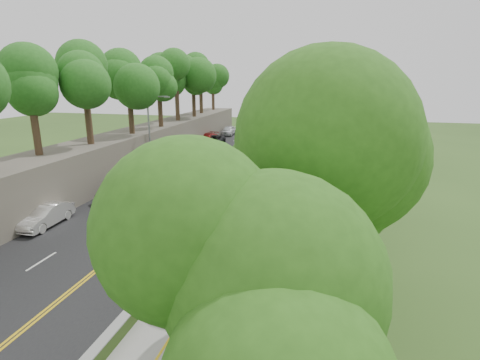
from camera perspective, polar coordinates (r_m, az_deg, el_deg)
The scene contains 25 objects.
ground at distance 24.71m, azimuth -5.65°, elevation -7.88°, with size 140.00×140.00×0.00m, color #33511E.
road at distance 39.85m, azimuth -5.82°, elevation 1.24°, with size 11.20×66.00×0.04m, color black.
sidewalk at distance 37.97m, azimuth 5.55°, elevation 0.53°, with size 4.20×66.00×0.05m, color gray.
jersey_barrier at distance 38.29m, azimuth 2.16°, elevation 1.15°, with size 0.42×66.00×0.60m, color #70BE2C.
rock_embankment at distance 42.81m, azimuth -16.20°, elevation 4.40°, with size 5.00×66.00×4.00m, color #595147.
chainlink_fence at distance 37.50m, azimuth 8.76°, elevation 1.77°, with size 0.04×66.00×2.00m, color slate.
trees_embankment at distance 41.86m, azimuth -16.48°, elevation 15.87°, with size 6.40×66.00×13.00m, color #2D7421, non-canonical shape.
trees_fenceside at distance 36.45m, azimuth 12.90°, elevation 10.74°, with size 7.00×66.00×14.00m, color #3C7E20, non-canonical shape.
streetlight at distance 40.09m, azimuth -13.39°, elevation 7.71°, with size 2.52×0.22×8.00m.
signpost at distance 21.01m, azimuth -5.81°, elevation -6.40°, with size 0.62×0.09×3.10m.
construction_barrel at distance 42.34m, azimuth 8.89°, elevation 2.63°, with size 0.54×0.54×0.88m, color #FD3B1C.
concrete_block at distance 21.30m, azimuth 0.11°, elevation -10.46°, with size 1.19×0.89×0.80m, color slate.
car_1 at distance 28.42m, azimuth -27.52°, elevation -4.83°, with size 1.52×4.35×1.43m, color white.
car_2 at distance 36.76m, azimuth -16.56°, elevation 0.68°, with size 2.48×5.38×1.49m, color #54111B.
car_3 at distance 32.44m, azimuth -17.88°, elevation -1.35°, with size 2.11×5.19×1.51m, color black.
car_4 at distance 44.28m, azimuth -8.67°, elevation 3.60°, with size 1.77×4.41×1.50m, color #C3A78B.
car_5 at distance 50.84m, azimuth -7.39°, elevation 5.20°, with size 1.64×4.69×1.55m, color silver.
car_6 at distance 55.12m, azimuth -4.01°, elevation 6.02°, with size 2.36×5.13×1.42m, color black.
car_7 at distance 57.20m, azimuth -5.03°, elevation 6.36°, with size 2.05×5.04×1.46m, color maroon.
car_8 at distance 64.97m, azimuth -1.75°, elevation 7.56°, with size 1.89×4.70×1.60m, color silver.
painter_0 at distance 25.01m, azimuth -3.32°, elevation -5.20°, with size 0.87×0.57×1.78m, color gold.
painter_1 at distance 26.97m, azimuth -1.04°, elevation -3.62°, with size 0.65×0.43×1.79m, color white.
painter_2 at distance 33.92m, azimuth 1.49°, elevation 0.39°, with size 0.87×0.68×1.79m, color black.
painter_3 at distance 32.53m, azimuth 2.18°, elevation -0.39°, with size 1.07×0.61×1.65m, color #954C38.
person_far at distance 42.71m, azimuth 7.41°, elevation 3.34°, with size 0.98×0.41×1.67m, color black.
Camera 1 is at (7.77, -21.33, 9.76)m, focal length 28.00 mm.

